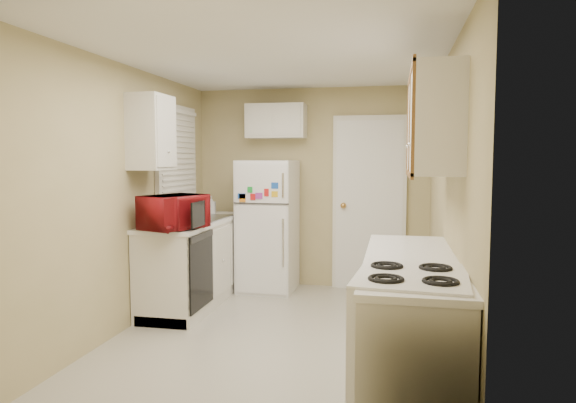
# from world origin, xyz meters

# --- Properties ---
(floor) EXTENTS (3.80, 3.80, 0.00)m
(floor) POSITION_xyz_m (0.00, 0.00, 0.00)
(floor) COLOR beige
(floor) RESTS_ON ground
(ceiling) EXTENTS (3.80, 3.80, 0.00)m
(ceiling) POSITION_xyz_m (0.00, 0.00, 2.40)
(ceiling) COLOR white
(ceiling) RESTS_ON floor
(wall_left) EXTENTS (3.80, 3.80, 0.00)m
(wall_left) POSITION_xyz_m (-1.40, 0.00, 1.20)
(wall_left) COLOR tan
(wall_left) RESTS_ON floor
(wall_right) EXTENTS (3.80, 3.80, 0.00)m
(wall_right) POSITION_xyz_m (1.40, 0.00, 1.20)
(wall_right) COLOR tan
(wall_right) RESTS_ON floor
(wall_back) EXTENTS (2.80, 2.80, 0.00)m
(wall_back) POSITION_xyz_m (0.00, 1.90, 1.20)
(wall_back) COLOR tan
(wall_back) RESTS_ON floor
(wall_front) EXTENTS (2.80, 2.80, 0.00)m
(wall_front) POSITION_xyz_m (0.00, -1.90, 1.20)
(wall_front) COLOR tan
(wall_front) RESTS_ON floor
(left_counter) EXTENTS (0.60, 1.80, 0.90)m
(left_counter) POSITION_xyz_m (-1.10, 0.90, 0.45)
(left_counter) COLOR silver
(left_counter) RESTS_ON floor
(dishwasher) EXTENTS (0.03, 0.58, 0.72)m
(dishwasher) POSITION_xyz_m (-0.81, 0.30, 0.49)
(dishwasher) COLOR black
(dishwasher) RESTS_ON floor
(sink) EXTENTS (0.54, 0.74, 0.16)m
(sink) POSITION_xyz_m (-1.10, 1.05, 0.86)
(sink) COLOR gray
(sink) RESTS_ON left_counter
(microwave) EXTENTS (0.65, 0.51, 0.38)m
(microwave) POSITION_xyz_m (-1.02, 0.17, 1.05)
(microwave) COLOR maroon
(microwave) RESTS_ON left_counter
(soap_bottle) EXTENTS (0.11, 0.11, 0.21)m
(soap_bottle) POSITION_xyz_m (-1.15, 1.53, 1.00)
(soap_bottle) COLOR white
(soap_bottle) RESTS_ON left_counter
(window_blinds) EXTENTS (0.10, 0.98, 1.08)m
(window_blinds) POSITION_xyz_m (-1.36, 1.05, 1.60)
(window_blinds) COLOR silver
(window_blinds) RESTS_ON wall_left
(upper_cabinet_left) EXTENTS (0.30, 0.45, 0.70)m
(upper_cabinet_left) POSITION_xyz_m (-1.25, 0.22, 1.80)
(upper_cabinet_left) COLOR silver
(upper_cabinet_left) RESTS_ON wall_left
(refrigerator) EXTENTS (0.65, 0.63, 1.53)m
(refrigerator) POSITION_xyz_m (-0.46, 1.55, 0.77)
(refrigerator) COLOR white
(refrigerator) RESTS_ON floor
(cabinet_over_fridge) EXTENTS (0.70, 0.30, 0.40)m
(cabinet_over_fridge) POSITION_xyz_m (-0.40, 1.75, 2.00)
(cabinet_over_fridge) COLOR silver
(cabinet_over_fridge) RESTS_ON wall_back
(interior_door) EXTENTS (0.86, 0.06, 2.08)m
(interior_door) POSITION_xyz_m (0.70, 1.86, 1.02)
(interior_door) COLOR white
(interior_door) RESTS_ON floor
(right_counter) EXTENTS (0.60, 2.00, 0.90)m
(right_counter) POSITION_xyz_m (1.10, -0.80, 0.45)
(right_counter) COLOR silver
(right_counter) RESTS_ON floor
(stove) EXTENTS (0.67, 0.80, 0.91)m
(stove) POSITION_xyz_m (1.09, -1.35, 0.45)
(stove) COLOR white
(stove) RESTS_ON floor
(upper_cabinet_right) EXTENTS (0.30, 1.20, 0.70)m
(upper_cabinet_right) POSITION_xyz_m (1.25, -0.50, 1.80)
(upper_cabinet_right) COLOR silver
(upper_cabinet_right) RESTS_ON wall_right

